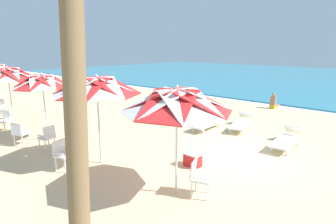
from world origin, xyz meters
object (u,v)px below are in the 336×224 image
sun_lounger_2 (209,122)px  beach_umbrella_1 (97,87)px  beachgoer_seated (274,103)px  beach_umbrella_2 (42,82)px  beach_umbrella_3 (8,75)px  sun_lounger_0 (286,139)px  plastic_chair_1 (62,153)px  plastic_chair_3 (48,136)px  cooler_box (193,160)px  plastic_chair_0 (198,176)px  beach_umbrella_0 (177,101)px  plastic_chair_6 (0,106)px  palm_tree_0 (73,85)px  plastic_chair_2 (20,132)px  sun_lounger_1 (241,123)px  plastic_chair_4 (5,119)px

sun_lounger_2 → beach_umbrella_1: bearing=-94.1°
beach_umbrella_1 → beachgoer_seated: bearing=85.7°
beach_umbrella_2 → beach_umbrella_3: bearing=-179.7°
beach_umbrella_2 → sun_lounger_0: size_ratio=1.18×
plastic_chair_1 → plastic_chair_3: (-1.85, 0.42, 0.00)m
beach_umbrella_1 → cooler_box: (2.22, 1.69, -2.14)m
plastic_chair_0 → beachgoer_seated: (-2.47, 10.90, -0.20)m
beach_umbrella_2 → beachgoer_seated: beach_umbrella_2 is taller
plastic_chair_0 → cooler_box: (-1.10, 1.24, -0.30)m
cooler_box → beach_umbrella_3: bearing=-168.1°
beach_umbrella_1 → beachgoer_seated: size_ratio=2.93×
beach_umbrella_0 → plastic_chair_6: 12.01m
beach_umbrella_3 → sun_lounger_2: bearing=38.0°
plastic_chair_0 → beach_umbrella_3: beach_umbrella_3 is taller
plastic_chair_1 → beach_umbrella_3: beach_umbrella_3 is taller
palm_tree_0 → beachgoer_seated: 14.01m
plastic_chair_2 → beach_umbrella_3: (-3.17, 0.87, 1.78)m
plastic_chair_0 → beachgoer_seated: 11.18m
plastic_chair_2 → beach_umbrella_3: beach_umbrella_3 is taller
plastic_chair_0 → beachgoer_seated: beachgoer_seated is taller
beach_umbrella_0 → plastic_chair_1: beach_umbrella_0 is taller
plastic_chair_3 → beachgoer_seated: size_ratio=0.94×
palm_tree_0 → beach_umbrella_0: bearing=89.0°
beach_umbrella_1 → beach_umbrella_3: bearing=-178.5°
beach_umbrella_2 → sun_lounger_1: size_ratio=1.15×
cooler_box → palm_tree_0: bearing=-81.1°
beach_umbrella_1 → plastic_chair_2: bearing=-163.1°
plastic_chair_2 → beach_umbrella_2: bearing=76.7°
beachgoer_seated → beach_umbrella_3: bearing=-122.9°
plastic_chair_4 → plastic_chair_6: same height
plastic_chair_1 → plastic_chair_2: 3.00m
plastic_chair_6 → cooler_box: 11.34m
plastic_chair_6 → cooler_box: plastic_chair_6 is taller
plastic_chair_4 → plastic_chair_3: bearing=2.9°
plastic_chair_0 → sun_lounger_2: (-2.93, 4.85, -0.22)m
beach_umbrella_2 → beach_umbrella_3: beach_umbrella_3 is taller
plastic_chair_0 → plastic_chair_6: same height
beach_umbrella_0 → cooler_box: 2.66m
beach_umbrella_0 → beach_umbrella_3: bearing=-178.0°
beach_umbrella_0 → palm_tree_0: palm_tree_0 is taller
plastic_chair_3 → palm_tree_0: (5.11, -1.71, 2.37)m
beach_umbrella_2 → beach_umbrella_3: (-3.38, -0.02, 0.06)m
sun_lounger_0 → palm_tree_0: 7.98m
plastic_chair_1 → plastic_chair_6: bearing=173.2°
plastic_chair_4 → sun_lounger_2: size_ratio=0.40×
beach_umbrella_1 → beach_umbrella_2: size_ratio=1.05×
sun_lounger_2 → beachgoer_seated: size_ratio=2.34×
beachgoer_seated → sun_lounger_0: bearing=-65.0°
beach_umbrella_2 → plastic_chair_6: (-5.77, 0.19, -1.72)m
beach_umbrella_1 → plastic_chair_2: (-3.43, -1.04, -1.85)m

